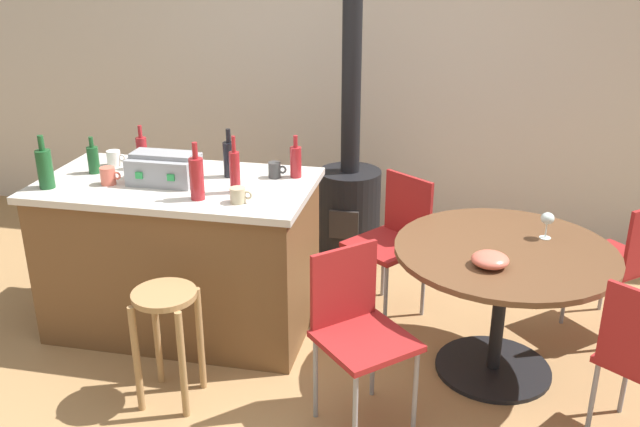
# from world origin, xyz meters

# --- Properties ---
(ground_plane) EXTENTS (8.80, 8.80, 0.00)m
(ground_plane) POSITION_xyz_m (0.00, 0.00, 0.00)
(ground_plane) COLOR #A37A4C
(back_wall) EXTENTS (8.00, 0.10, 2.70)m
(back_wall) POSITION_xyz_m (0.00, 2.39, 1.35)
(back_wall) COLOR beige
(back_wall) RESTS_ON ground_plane
(kitchen_island) EXTENTS (1.55, 0.85, 0.92)m
(kitchen_island) POSITION_xyz_m (-0.85, 0.57, 0.46)
(kitchen_island) COLOR brown
(kitchen_island) RESTS_ON ground_plane
(wooden_stool) EXTENTS (0.32, 0.32, 0.61)m
(wooden_stool) POSITION_xyz_m (-0.63, -0.14, 0.44)
(wooden_stool) COLOR #A37A4C
(wooden_stool) RESTS_ON ground_plane
(dining_table) EXTENTS (1.13, 1.13, 0.73)m
(dining_table) POSITION_xyz_m (0.98, 0.45, 0.56)
(dining_table) COLOR black
(dining_table) RESTS_ON ground_plane
(folding_chair_far) EXTENTS (0.56, 0.56, 0.86)m
(folding_chair_far) POSITION_xyz_m (1.69, 0.98, 0.51)
(folding_chair_far) COLOR maroon
(folding_chair_far) RESTS_ON ground_plane
(folding_chair_left) EXTENTS (0.56, 0.56, 0.87)m
(folding_chair_left) POSITION_xyz_m (0.36, 0.99, 0.52)
(folding_chair_left) COLOR maroon
(folding_chair_left) RESTS_ON ground_plane
(folding_chair_right) EXTENTS (0.57, 0.57, 0.87)m
(folding_chair_right) POSITION_xyz_m (0.30, -0.09, 0.51)
(folding_chair_right) COLOR maroon
(folding_chair_right) RESTS_ON ground_plane
(wood_stove) EXTENTS (0.44, 0.45, 2.01)m
(wood_stove) POSITION_xyz_m (-0.02, 1.64, 0.50)
(wood_stove) COLOR black
(wood_stove) RESTS_ON ground_plane
(toolbox) EXTENTS (0.37, 0.26, 0.17)m
(toolbox) POSITION_xyz_m (-0.90, 0.55, 1.00)
(toolbox) COLOR gray
(toolbox) RESTS_ON kitchen_island
(bottle_0) EXTENTS (0.07, 0.07, 0.28)m
(bottle_0) POSITION_xyz_m (-0.57, 0.72, 1.03)
(bottle_0) COLOR black
(bottle_0) RESTS_ON kitchen_island
(bottle_1) EXTENTS (0.08, 0.08, 0.31)m
(bottle_1) POSITION_xyz_m (-0.62, 0.33, 1.04)
(bottle_1) COLOR maroon
(bottle_1) RESTS_ON kitchen_island
(bottle_2) EXTENTS (0.08, 0.08, 0.30)m
(bottle_2) POSITION_xyz_m (-1.49, 0.33, 1.03)
(bottle_2) COLOR #194C23
(bottle_2) RESTS_ON kitchen_island
(bottle_3) EXTENTS (0.06, 0.06, 0.31)m
(bottle_3) POSITION_xyz_m (-0.46, 0.47, 1.04)
(bottle_3) COLOR maroon
(bottle_3) RESTS_ON kitchen_island
(bottle_4) EXTENTS (0.06, 0.06, 0.26)m
(bottle_4) POSITION_xyz_m (-1.13, 0.76, 1.02)
(bottle_4) COLOR maroon
(bottle_4) RESTS_ON kitchen_island
(bottle_5) EXTENTS (0.07, 0.07, 0.25)m
(bottle_5) POSITION_xyz_m (-0.20, 0.79, 1.01)
(bottle_5) COLOR maroon
(bottle_5) RESTS_ON kitchen_island
(bottle_6) EXTENTS (0.07, 0.07, 0.22)m
(bottle_6) POSITION_xyz_m (-1.37, 0.62, 1.00)
(bottle_6) COLOR #194C23
(bottle_6) RESTS_ON kitchen_island
(cup_0) EXTENTS (0.11, 0.07, 0.09)m
(cup_0) POSITION_xyz_m (-0.31, 0.76, 0.97)
(cup_0) COLOR #383838
(cup_0) RESTS_ON kitchen_island
(cup_1) EXTENTS (0.12, 0.08, 0.09)m
(cup_1) POSITION_xyz_m (-1.32, 0.78, 0.97)
(cup_1) COLOR white
(cup_1) RESTS_ON kitchen_island
(cup_2) EXTENTS (0.12, 0.08, 0.10)m
(cup_2) POSITION_xyz_m (-1.19, 0.45, 0.97)
(cup_2) COLOR #DB6651
(cup_2) RESTS_ON kitchen_island
(cup_3) EXTENTS (0.12, 0.08, 0.08)m
(cup_3) POSITION_xyz_m (-0.40, 0.33, 0.96)
(cup_3) COLOR tan
(cup_3) RESTS_ON kitchen_island
(wine_glass) EXTENTS (0.07, 0.07, 0.14)m
(wine_glass) POSITION_xyz_m (1.19, 0.63, 0.84)
(wine_glass) COLOR silver
(wine_glass) RESTS_ON dining_table
(serving_bowl) EXTENTS (0.18, 0.18, 0.07)m
(serving_bowl) POSITION_xyz_m (0.89, 0.22, 0.77)
(serving_bowl) COLOR #DB6651
(serving_bowl) RESTS_ON dining_table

